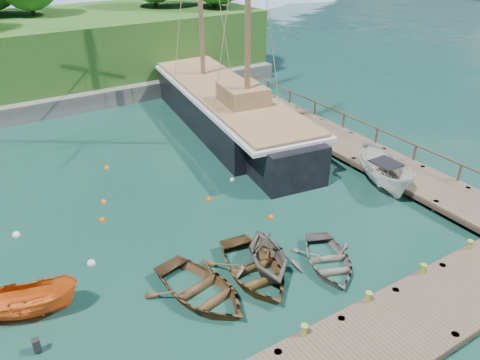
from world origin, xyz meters
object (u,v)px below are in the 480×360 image
(rowboat_2, at_px, (253,276))
(rowboat_3, at_px, (328,266))
(cabin_boat_white, at_px, (383,186))
(schooner, at_px, (224,109))
(rowboat_0, at_px, (201,297))
(motorboat_orange, at_px, (30,315))
(rowboat_1, at_px, (267,270))

(rowboat_2, bearing_deg, rowboat_3, -12.34)
(cabin_boat_white, bearing_deg, rowboat_2, -145.19)
(rowboat_2, height_order, schooner, schooner)
(cabin_boat_white, bearing_deg, rowboat_0, -147.97)
(cabin_boat_white, distance_m, schooner, 13.04)
(schooner, bearing_deg, rowboat_2, -108.28)
(rowboat_3, bearing_deg, motorboat_orange, -174.39)
(rowboat_0, bearing_deg, schooner, 43.59)
(motorboat_orange, distance_m, schooner, 20.24)
(rowboat_0, bearing_deg, cabin_boat_white, -2.19)
(cabin_boat_white, relative_size, schooner, 0.18)
(cabin_boat_white, height_order, schooner, schooner)
(motorboat_orange, distance_m, cabin_boat_white, 18.66)
(cabin_boat_white, bearing_deg, motorboat_orange, -159.20)
(rowboat_1, xyz_separation_m, schooner, (6.79, 15.20, 1.15))
(schooner, bearing_deg, rowboat_1, -106.16)
(motorboat_orange, relative_size, schooner, 0.14)
(cabin_boat_white, bearing_deg, rowboat_1, -144.37)
(rowboat_1, distance_m, cabin_boat_white, 10.00)
(rowboat_2, distance_m, schooner, 17.01)
(rowboat_0, height_order, rowboat_2, rowboat_2)
(rowboat_0, distance_m, rowboat_1, 3.12)
(rowboat_1, distance_m, rowboat_3, 2.64)
(rowboat_0, distance_m, motorboat_orange, 6.40)
(motorboat_orange, xyz_separation_m, cabin_boat_white, (18.66, -0.05, 0.00))
(rowboat_2, xyz_separation_m, rowboat_3, (3.07, -1.13, 0.00))
(rowboat_1, relative_size, motorboat_orange, 0.93)
(rowboat_3, xyz_separation_m, schooner, (4.42, 16.36, 1.15))
(rowboat_0, height_order, schooner, schooner)
(rowboat_0, bearing_deg, motorboat_orange, 143.23)
(rowboat_0, bearing_deg, rowboat_3, -25.48)
(rowboat_2, bearing_deg, cabin_boat_white, 21.79)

